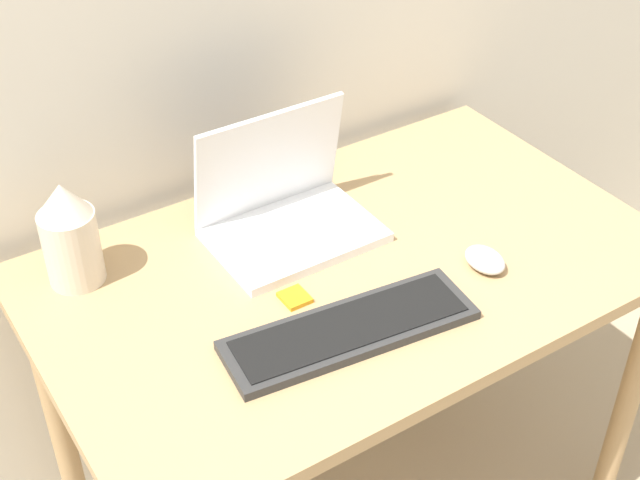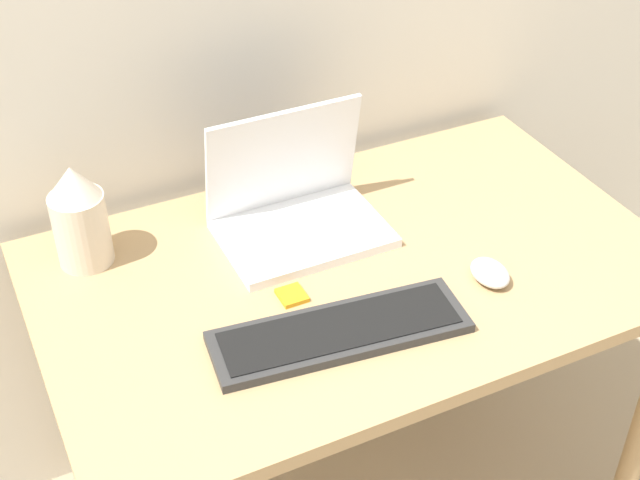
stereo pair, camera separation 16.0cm
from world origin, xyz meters
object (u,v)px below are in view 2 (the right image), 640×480
object	(u,v)px
mouse	(490,273)
laptop	(296,207)
mp3_player	(292,295)
keyboard	(340,332)
vase	(79,216)

from	to	relation	value
mouse	laptop	bearing A→B (deg)	130.05
laptop	mp3_player	world-z (taller)	laptop
keyboard	mouse	size ratio (longest dim) A/B	5.19
laptop	keyboard	world-z (taller)	laptop
keyboard	vase	distance (m)	0.54
mouse	vase	size ratio (longest dim) A/B	0.42
laptop	vase	world-z (taller)	laptop
vase	mouse	bearing A→B (deg)	-30.25
laptop	keyboard	xyz separation A→B (m)	(-0.06, -0.32, -0.04)
mp3_player	mouse	bearing A→B (deg)	-18.03
vase	mp3_player	world-z (taller)	vase
laptop	keyboard	distance (m)	0.33
vase	mp3_player	distance (m)	0.42
keyboard	vase	size ratio (longest dim) A/B	2.20
keyboard	mp3_player	bearing A→B (deg)	104.07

